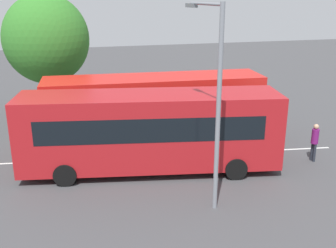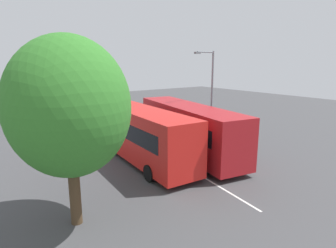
# 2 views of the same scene
# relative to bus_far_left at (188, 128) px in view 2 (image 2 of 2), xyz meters

# --- Properties ---
(ground_plane) EXTENTS (79.46, 79.46, 0.00)m
(ground_plane) POSITION_rel_bus_far_left_xyz_m (0.54, 1.48, -1.86)
(ground_plane) COLOR #424244
(bus_far_left) EXTENTS (11.12, 4.24, 3.41)m
(bus_far_left) POSITION_rel_bus_far_left_xyz_m (0.00, 0.00, 0.00)
(bus_far_left) COLOR #AD191E
(bus_far_left) RESTS_ON ground
(bus_center_left) EXTENTS (11.01, 3.14, 3.41)m
(bus_center_left) POSITION_rel_bus_far_left_xyz_m (0.96, 3.39, 0.00)
(bus_center_left) COLOR red
(bus_center_left) RESTS_ON ground
(pedestrian) EXTENTS (0.36, 0.36, 1.77)m
(pedestrian) POSITION_rel_bus_far_left_xyz_m (7.38, -0.87, -0.81)
(pedestrian) COLOR #232833
(pedestrian) RESTS_ON ground
(street_lamp) EXTENTS (0.60, 2.34, 7.13)m
(street_lamp) POSITION_rel_bus_far_left_xyz_m (1.47, -3.45, 2.27)
(street_lamp) COLOR gray
(street_lamp) RESTS_ON ground
(depot_tree) EXTENTS (4.99, 4.49, 7.35)m
(depot_tree) POSITION_rel_bus_far_left_xyz_m (-4.20, 9.33, 2.85)
(depot_tree) COLOR #4C3823
(depot_tree) RESTS_ON ground
(lane_stripe_outer_left) EXTENTS (17.20, 2.35, 0.01)m
(lane_stripe_outer_left) POSITION_rel_bus_far_left_xyz_m (0.54, 1.48, -1.86)
(lane_stripe_outer_left) COLOR silver
(lane_stripe_outer_left) RESTS_ON ground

